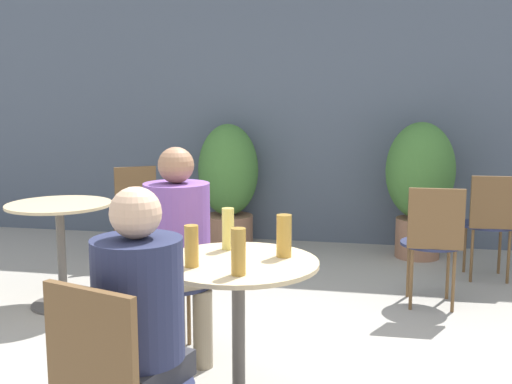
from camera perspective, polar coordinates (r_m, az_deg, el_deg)
storefront_wall at (r=6.09m, az=6.10°, el=9.21°), size 10.00×0.06×3.00m
cafe_table_near at (r=2.74m, az=-1.68°, el=-10.65°), size 0.72×0.72×0.74m
cafe_table_far at (r=4.41m, az=-18.13°, el=-3.63°), size 0.72×0.72×0.74m
bistro_chair_0 at (r=3.45m, az=-8.34°, el=-6.84°), size 0.49×0.49×0.87m
bistro_chair_1 at (r=2.14m, az=-13.40°, el=-16.92°), size 0.45×0.47×0.87m
bistro_chair_2 at (r=4.30m, az=16.55°, el=-3.98°), size 0.43×0.43×0.87m
bistro_chair_3 at (r=5.11m, az=21.48°, el=-2.25°), size 0.43×0.43×0.87m
bistro_chair_4 at (r=5.52m, az=-11.55°, el=-1.03°), size 0.48×0.49×0.87m
seated_person_0 at (r=3.27m, az=-7.39°, el=-4.36°), size 0.45×0.46×1.20m
seated_person_1 at (r=2.18m, az=-10.85°, el=-11.60°), size 0.35×0.37×1.16m
beer_glass_0 at (r=2.87m, az=-2.68°, el=-3.51°), size 0.06×0.06×0.20m
beer_glass_1 at (r=2.58m, az=-6.17°, el=-5.14°), size 0.06×0.06×0.18m
beer_glass_2 at (r=2.45m, az=-1.68°, el=-5.70°), size 0.06×0.06×0.20m
beer_glass_3 at (r=2.73m, az=2.68°, el=-4.19°), size 0.07×0.07×0.19m
potted_plant_0 at (r=5.96m, az=-2.65°, el=1.05°), size 0.60×0.60×1.22m
potted_plant_1 at (r=5.67m, az=15.33°, el=1.03°), size 0.62×0.62×1.25m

